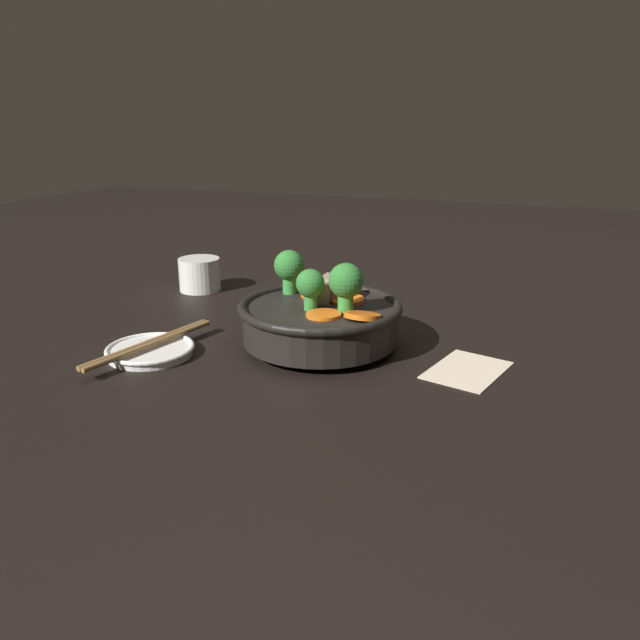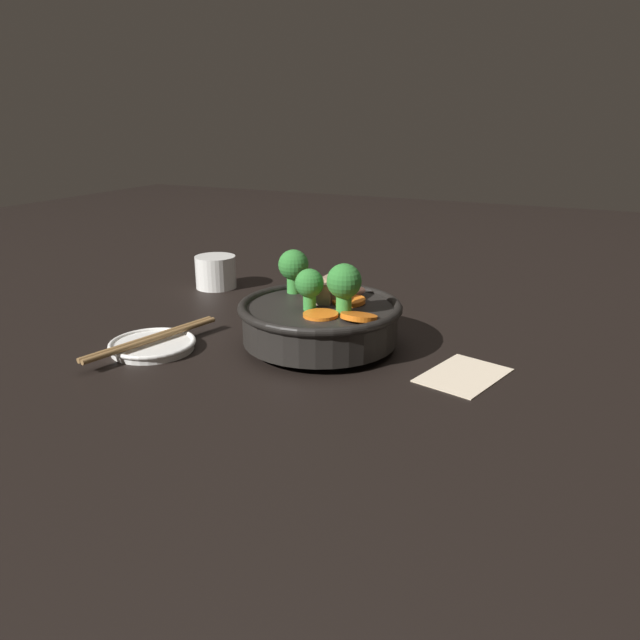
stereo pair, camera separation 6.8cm
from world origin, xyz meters
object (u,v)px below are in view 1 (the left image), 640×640
(side_saucer, at_px, (150,350))
(chopsticks_pair, at_px, (150,343))
(stirfry_bowl, at_px, (320,316))
(tea_cup, at_px, (200,274))

(side_saucer, xyz_separation_m, chopsticks_pair, (0.00, 0.00, 0.01))
(stirfry_bowl, distance_m, side_saucer, 0.22)
(side_saucer, bearing_deg, tea_cup, 19.13)
(chopsticks_pair, bearing_deg, tea_cup, 19.13)
(stirfry_bowl, xyz_separation_m, side_saucer, (-0.11, 0.19, -0.04))
(side_saucer, xyz_separation_m, tea_cup, (0.29, 0.10, 0.02))
(stirfry_bowl, distance_m, tea_cup, 0.35)
(stirfry_bowl, height_order, tea_cup, stirfry_bowl)
(tea_cup, bearing_deg, stirfry_bowl, -122.54)
(stirfry_bowl, distance_m, chopsticks_pair, 0.22)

